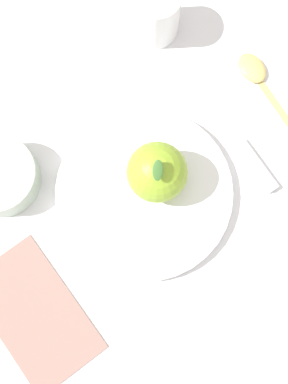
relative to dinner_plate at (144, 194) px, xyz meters
The scene contains 7 objects.
ground_plane 0.02m from the dinner_plate, 97.32° to the left, with size 2.40×2.40×0.00m, color silver.
dinner_plate is the anchor object (origin of this frame).
apple 0.05m from the dinner_plate, 134.17° to the left, with size 0.08×0.08×0.09m.
cup 0.25m from the dinner_plate, behind, with size 0.07×0.07×0.08m.
knife 0.15m from the dinner_plate, 121.62° to the left, with size 0.17×0.13×0.01m.
spoon 0.23m from the dinner_plate, 136.93° to the left, with size 0.17×0.12×0.01m.
linen_napkin 0.20m from the dinner_plate, 39.60° to the right, with size 0.10×0.17×0.00m, color gray.
Camera 1 is at (0.14, -0.01, 0.63)m, focal length 45.35 mm.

